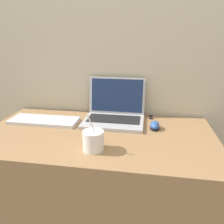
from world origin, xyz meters
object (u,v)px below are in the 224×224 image
computer_mouse (155,126)px  external_keyboard (44,121)px  laptop (115,112)px  drink_cup (93,140)px  usb_stick (151,117)px

computer_mouse → external_keyboard: bearing=-179.2°
laptop → drink_cup: bearing=-95.9°
drink_cup → usb_stick: (0.26, 0.46, -0.04)m
external_keyboard → usb_stick: size_ratio=6.87×
drink_cup → external_keyboard: 0.47m
laptop → drink_cup: 0.38m
laptop → usb_stick: 0.24m
usb_stick → drink_cup: bearing=-119.6°
computer_mouse → usb_stick: bearing=96.5°
external_keyboard → computer_mouse: bearing=0.8°
computer_mouse → external_keyboard: 0.66m
external_keyboard → usb_stick: external_keyboard is taller
laptop → computer_mouse: 0.26m
computer_mouse → usb_stick: computer_mouse is taller
drink_cup → computer_mouse: bearing=45.8°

